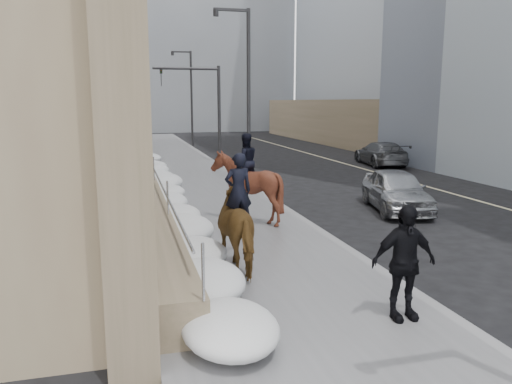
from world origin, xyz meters
TOP-DOWN VIEW (x-y plane):
  - ground at (0.00, 0.00)m, footprint 140.00×140.00m
  - sidewalk at (0.00, 10.00)m, footprint 5.00×80.00m
  - curb at (2.62, 10.00)m, footprint 0.24×80.00m
  - lane_line at (10.50, 10.00)m, footprint 0.15×70.00m
  - limestone_building at (-5.26, 19.96)m, footprint 6.10×44.00m
  - bg_building_mid at (4.00, 60.00)m, footprint 30.00×12.00m
  - bg_building_far at (-6.00, 72.00)m, footprint 24.00×12.00m
  - streetlight_mid at (2.74, 14.00)m, footprint 1.71×0.24m
  - streetlight_far at (2.74, 34.00)m, footprint 1.71×0.24m
  - traffic_signal at (2.07, 22.00)m, footprint 4.10×0.22m
  - snow_bank at (-1.42, 8.11)m, footprint 1.70×18.10m
  - mounted_horse_left at (-0.36, 1.51)m, footprint 1.26×2.34m
  - mounted_horse_right at (0.76, 5.78)m, footprint 1.94×2.14m
  - pedestrian at (1.69, -1.77)m, footprint 1.19×0.52m
  - car_silver at (6.45, 6.57)m, footprint 2.73×4.63m
  - car_grey at (12.27, 18.32)m, footprint 2.70×5.22m

SIDE VIEW (x-z plane):
  - ground at x=0.00m, z-range 0.00..0.00m
  - lane_line at x=10.50m, z-range 0.00..0.01m
  - sidewalk at x=0.00m, z-range 0.00..0.12m
  - curb at x=2.62m, z-range 0.00..0.12m
  - snow_bank at x=-1.42m, z-range 0.09..0.85m
  - car_grey at x=12.27m, z-range 0.00..1.45m
  - car_silver at x=6.45m, z-range 0.00..1.48m
  - pedestrian at x=1.69m, z-range 0.12..2.13m
  - mounted_horse_left at x=-0.36m, z-range -0.17..2.45m
  - mounted_horse_right at x=0.76m, z-range -0.07..2.69m
  - traffic_signal at x=2.07m, z-range 1.00..7.00m
  - streetlight_mid at x=2.74m, z-range 0.58..8.58m
  - streetlight_far at x=2.74m, z-range 0.58..8.58m
  - limestone_building at x=-5.26m, z-range -0.10..17.90m
  - bg_building_far at x=-6.00m, z-range 0.00..20.00m
  - bg_building_mid at x=4.00m, z-range 0.00..28.00m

